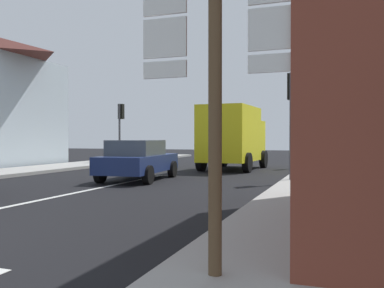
{
  "coord_description": "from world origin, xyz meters",
  "views": [
    {
      "loc": [
        7.02,
        -3.73,
        1.54
      ],
      "look_at": [
        1.79,
        10.85,
        1.33
      ],
      "focal_mm": 38.98,
      "sensor_mm": 36.0,
      "label": 1
    }
  ],
  "objects_px": {
    "sedan_far": "(138,159)",
    "delivery_truck": "(233,136)",
    "traffic_light_far_right": "(308,116)",
    "route_sign_post": "(216,102)",
    "traffic_light_near_right": "(292,102)",
    "traffic_light_far_left": "(121,120)"
  },
  "relations": [
    {
      "from": "sedan_far",
      "to": "delivery_truck",
      "type": "height_order",
      "value": "delivery_truck"
    },
    {
      "from": "traffic_light_far_right",
      "to": "route_sign_post",
      "type": "bearing_deg",
      "value": -88.79
    },
    {
      "from": "traffic_light_near_right",
      "to": "traffic_light_far_left",
      "type": "height_order",
      "value": "traffic_light_near_right"
    },
    {
      "from": "delivery_truck",
      "to": "traffic_light_far_left",
      "type": "xyz_separation_m",
      "value": [
        -7.46,
        2.19,
        1.01
      ]
    },
    {
      "from": "sedan_far",
      "to": "traffic_light_near_right",
      "type": "height_order",
      "value": "traffic_light_near_right"
    },
    {
      "from": "traffic_light_near_right",
      "to": "traffic_light_far_right",
      "type": "relative_size",
      "value": 1.04
    },
    {
      "from": "delivery_truck",
      "to": "traffic_light_near_right",
      "type": "bearing_deg",
      "value": -57.32
    },
    {
      "from": "delivery_truck",
      "to": "traffic_light_near_right",
      "type": "distance_m",
      "value": 6.39
    },
    {
      "from": "delivery_truck",
      "to": "traffic_light_near_right",
      "type": "relative_size",
      "value": 1.35
    },
    {
      "from": "sedan_far",
      "to": "route_sign_post",
      "type": "bearing_deg",
      "value": -58.88
    },
    {
      "from": "delivery_truck",
      "to": "route_sign_post",
      "type": "bearing_deg",
      "value": -76.53
    },
    {
      "from": "traffic_light_near_right",
      "to": "traffic_light_far_right",
      "type": "distance_m",
      "value": 7.55
    },
    {
      "from": "traffic_light_near_right",
      "to": "traffic_light_far_right",
      "type": "height_order",
      "value": "traffic_light_near_right"
    },
    {
      "from": "route_sign_post",
      "to": "traffic_light_far_left",
      "type": "distance_m",
      "value": 21.19
    },
    {
      "from": "sedan_far",
      "to": "traffic_light_far_left",
      "type": "relative_size",
      "value": 1.21
    },
    {
      "from": "delivery_truck",
      "to": "traffic_light_near_right",
      "type": "xyz_separation_m",
      "value": [
        3.39,
        -5.29,
        1.14
      ]
    },
    {
      "from": "route_sign_post",
      "to": "traffic_light_near_right",
      "type": "distance_m",
      "value": 10.51
    },
    {
      "from": "traffic_light_far_right",
      "to": "sedan_far",
      "type": "bearing_deg",
      "value": -122.98
    },
    {
      "from": "traffic_light_near_right",
      "to": "traffic_light_far_left",
      "type": "relative_size",
      "value": 1.05
    },
    {
      "from": "sedan_far",
      "to": "delivery_truck",
      "type": "bearing_deg",
      "value": 71.55
    },
    {
      "from": "traffic_light_near_right",
      "to": "sedan_far",
      "type": "bearing_deg",
      "value": -171.32
    },
    {
      "from": "route_sign_post",
      "to": "traffic_light_far_left",
      "type": "xyz_separation_m",
      "value": [
        -11.24,
        17.95,
        0.75
      ]
    }
  ]
}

